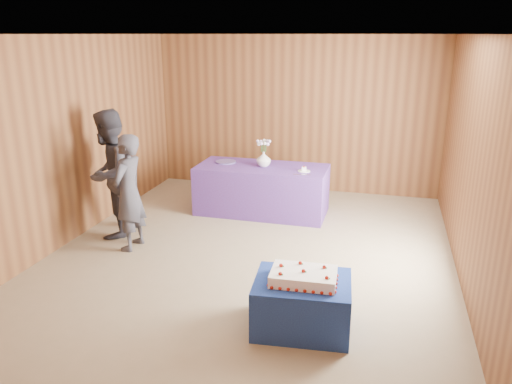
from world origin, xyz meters
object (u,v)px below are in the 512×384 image
(serving_table, at_px, (262,190))
(guest_left, at_px, (129,193))
(sheet_cake, at_px, (304,276))
(guest_right, at_px, (110,174))
(vase, at_px, (264,159))
(cake_table, at_px, (302,304))

(serving_table, bearing_deg, guest_left, -126.39)
(sheet_cake, relative_size, guest_right, 0.37)
(guest_right, bearing_deg, vase, 124.28)
(serving_table, xyz_separation_m, guest_right, (-1.78, -1.42, 0.50))
(vase, bearing_deg, guest_right, -141.41)
(vase, bearing_deg, guest_left, -126.98)
(cake_table, height_order, guest_right, guest_right)
(serving_table, distance_m, vase, 0.49)
(vase, bearing_deg, cake_table, -69.50)
(vase, relative_size, guest_right, 0.13)
(cake_table, xyz_separation_m, serving_table, (-1.17, 3.06, 0.12))
(guest_left, relative_size, guest_right, 0.86)
(vase, relative_size, guest_left, 0.15)
(serving_table, relative_size, vase, 8.69)
(sheet_cake, height_order, guest_left, guest_left)
(sheet_cake, bearing_deg, vase, 107.75)
(guest_left, height_order, guest_right, guest_right)
(vase, xyz_separation_m, guest_right, (-1.80, -1.43, 0.01))
(guest_right, bearing_deg, sheet_cake, 56.36)
(serving_table, distance_m, sheet_cake, 3.30)
(vase, distance_m, guest_right, 2.30)
(vase, height_order, guest_right, guest_right)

